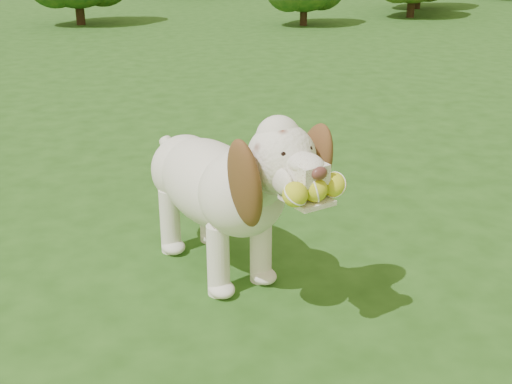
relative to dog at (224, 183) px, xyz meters
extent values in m
plane|color=#204714|center=(-0.03, 0.47, -0.47)|extent=(80.00, 80.00, 0.00)
ellipsoid|color=white|center=(-0.05, 0.11, -0.04)|extent=(0.64, 0.84, 0.40)
ellipsoid|color=white|center=(0.06, -0.15, 0.00)|extent=(0.50, 0.50, 0.39)
ellipsoid|color=white|center=(-0.14, 0.36, -0.05)|extent=(0.46, 0.46, 0.35)
cylinder|color=white|center=(0.11, -0.29, 0.11)|extent=(0.30, 0.36, 0.30)
sphere|color=white|center=(0.17, -0.42, 0.25)|extent=(0.35, 0.35, 0.27)
sphere|color=white|center=(0.16, -0.40, 0.33)|extent=(0.23, 0.23, 0.18)
cube|color=white|center=(0.23, -0.57, 0.25)|extent=(0.16, 0.19, 0.07)
ellipsoid|color=#592D28|center=(0.26, -0.64, 0.26)|extent=(0.08, 0.06, 0.05)
cube|color=white|center=(0.23, -0.58, 0.14)|extent=(0.20, 0.21, 0.02)
ellipsoid|color=brown|center=(0.02, -0.47, 0.17)|extent=(0.20, 0.29, 0.42)
ellipsoid|color=brown|center=(0.31, -0.35, 0.17)|extent=(0.23, 0.25, 0.42)
cylinder|color=white|center=(-0.20, 0.50, -0.01)|extent=(0.13, 0.20, 0.15)
cylinder|color=white|center=(-0.05, -0.17, -0.30)|extent=(0.13, 0.13, 0.34)
cylinder|color=white|center=(0.16, -0.09, -0.30)|extent=(0.13, 0.13, 0.34)
cylinder|color=white|center=(-0.24, 0.29, -0.30)|extent=(0.13, 0.13, 0.34)
cylinder|color=white|center=(-0.03, 0.38, -0.30)|extent=(0.13, 0.13, 0.34)
sphere|color=#CCD31F|center=(0.17, -0.66, 0.20)|extent=(0.12, 0.12, 0.09)
sphere|color=#CCD31F|center=(0.25, -0.62, 0.20)|extent=(0.12, 0.12, 0.09)
sphere|color=#CCD31F|center=(0.33, -0.59, 0.20)|extent=(0.12, 0.12, 0.09)
cylinder|color=#382314|center=(-1.24, 9.28, -0.22)|extent=(0.15, 0.15, 0.50)
cylinder|color=#382314|center=(4.89, 9.17, -0.24)|extent=(0.15, 0.15, 0.47)
cylinder|color=#382314|center=(2.60, 8.47, -0.27)|extent=(0.13, 0.13, 0.41)
camera|label=1|loc=(-0.36, -2.69, 1.06)|focal=45.00mm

